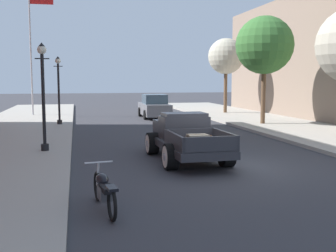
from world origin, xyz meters
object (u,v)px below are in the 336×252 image
(hotrod_truck_gunmetal, at_px, (185,137))
(street_tree_second, at_px, (264,45))
(street_tree_third, at_px, (226,57))
(flagpole, at_px, (34,36))
(street_lamp_near, at_px, (43,89))
(street_lamp_far, at_px, (59,85))
(motorcycle_parked, at_px, (104,190))
(car_background_grey, at_px, (154,107))

(hotrod_truck_gunmetal, height_order, street_tree_second, street_tree_second)
(street_tree_third, bearing_deg, flagpole, 175.44)
(street_lamp_near, xyz_separation_m, street_lamp_far, (0.20, 9.09, 0.00))
(street_lamp_near, xyz_separation_m, street_tree_second, (11.75, 6.96, 2.25))
(motorcycle_parked, distance_m, car_background_grey, 20.98)
(car_background_grey, distance_m, flagpole, 10.01)
(motorcycle_parked, bearing_deg, street_tree_second, 54.15)
(street_tree_second, xyz_separation_m, street_tree_third, (0.66, 8.07, -0.21))
(car_background_grey, height_order, street_lamp_near, street_lamp_near)
(hotrod_truck_gunmetal, relative_size, car_background_grey, 1.15)
(car_background_grey, xyz_separation_m, flagpole, (-8.23, 2.75, 5.00))
(street_lamp_near, bearing_deg, street_lamp_far, 88.76)
(motorcycle_parked, xyz_separation_m, street_lamp_far, (-1.46, 16.10, 1.94))
(car_background_grey, xyz_separation_m, street_tree_second, (5.22, -6.44, 3.87))
(hotrod_truck_gunmetal, xyz_separation_m, street_lamp_far, (-4.53, 10.94, 1.63))
(hotrod_truck_gunmetal, bearing_deg, street_tree_second, 51.47)
(flagpole, xyz_separation_m, street_tree_third, (14.10, -1.12, -1.35))
(street_lamp_far, xyz_separation_m, flagpole, (-1.90, 7.06, 3.39))
(flagpole, xyz_separation_m, street_tree_second, (13.45, -9.19, -1.14))
(car_background_grey, bearing_deg, flagpole, 161.51)
(car_background_grey, height_order, street_tree_second, street_tree_second)
(hotrod_truck_gunmetal, distance_m, car_background_grey, 15.36)
(car_background_grey, bearing_deg, street_tree_third, 15.46)
(car_background_grey, relative_size, street_lamp_far, 1.12)
(motorcycle_parked, height_order, flagpole, flagpole)
(street_lamp_near, relative_size, street_tree_third, 0.68)
(street_tree_second, bearing_deg, street_lamp_far, 169.53)
(hotrod_truck_gunmetal, bearing_deg, flagpole, 109.66)
(motorcycle_parked, bearing_deg, street_tree_third, 64.00)
(street_tree_second, bearing_deg, street_tree_third, 85.34)
(motorcycle_parked, distance_m, street_lamp_near, 7.46)
(motorcycle_parked, height_order, street_lamp_near, street_lamp_near)
(flagpole, bearing_deg, street_lamp_near, -83.99)
(street_lamp_far, relative_size, street_tree_second, 0.63)
(street_lamp_far, height_order, street_tree_second, street_tree_second)
(hotrod_truck_gunmetal, relative_size, flagpole, 0.54)
(motorcycle_parked, bearing_deg, street_lamp_far, 95.19)
(street_lamp_far, relative_size, flagpole, 0.42)
(motorcycle_parked, relative_size, street_tree_second, 0.34)
(street_lamp_far, distance_m, flagpole, 8.05)
(hotrod_truck_gunmetal, distance_m, street_lamp_far, 11.96)
(street_lamp_near, bearing_deg, street_tree_third, 50.46)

